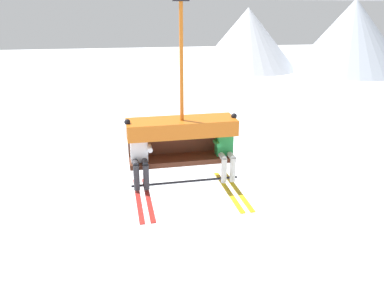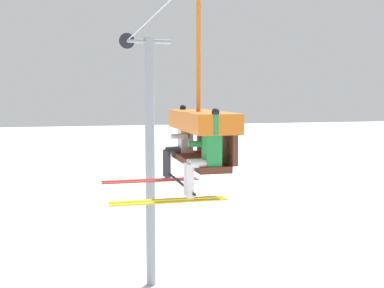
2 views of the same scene
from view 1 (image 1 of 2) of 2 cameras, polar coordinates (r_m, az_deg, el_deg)
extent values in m
cone|color=white|center=(65.08, 8.42, 15.56)|extent=(16.76, 16.76, 9.90)
cone|color=silver|center=(65.89, 23.15, 14.86)|extent=(18.10, 18.10, 11.12)
cube|color=#512819|center=(7.34, -1.48, -2.38)|extent=(2.05, 0.48, 0.10)
cube|color=#512819|center=(7.50, -1.89, 0.34)|extent=(2.05, 0.08, 0.45)
cube|color=#D16619|center=(7.18, -1.62, 2.62)|extent=(2.09, 0.68, 0.30)
cylinder|color=black|center=(7.18, -1.00, -5.75)|extent=(2.05, 0.04, 0.04)
cylinder|color=#D16619|center=(6.88, -1.62, 12.16)|extent=(0.07, 0.07, 2.12)
cube|color=silver|center=(7.12, -8.10, -0.61)|extent=(0.32, 0.22, 0.52)
sphere|color=#284C93|center=(7.01, -8.24, 2.16)|extent=(0.22, 0.22, 0.22)
ellipsoid|color=black|center=(6.91, -8.18, 1.91)|extent=(0.17, 0.04, 0.08)
cylinder|color=#2D2D33|center=(7.04, -8.63, -2.80)|extent=(0.11, 0.34, 0.11)
cylinder|color=#2D2D33|center=(7.05, -7.20, -2.70)|extent=(0.11, 0.34, 0.11)
cylinder|color=#2D2D33|center=(6.97, -8.44, -5.14)|extent=(0.11, 0.11, 0.48)
cylinder|color=#2D2D33|center=(6.98, -7.00, -5.04)|extent=(0.11, 0.11, 0.48)
cube|color=#B22823|center=(6.83, -8.15, -8.37)|extent=(0.09, 1.70, 0.02)
cube|color=#B22823|center=(6.84, -6.67, -8.26)|extent=(0.09, 1.70, 0.02)
cylinder|color=silver|center=(7.00, -9.76, 1.98)|extent=(0.09, 0.09, 0.30)
sphere|color=black|center=(6.96, -9.84, 3.32)|extent=(0.11, 0.11, 0.11)
cylinder|color=silver|center=(6.98, -6.50, -0.60)|extent=(0.09, 0.30, 0.09)
cube|color=#23843D|center=(7.40, 4.90, 0.29)|extent=(0.32, 0.22, 0.52)
sphere|color=#284C93|center=(7.29, 4.98, 2.96)|extent=(0.22, 0.22, 0.22)
ellipsoid|color=black|center=(7.20, 5.21, 2.74)|extent=(0.17, 0.04, 0.08)
cylinder|color=silver|center=(7.30, 4.57, -1.81)|extent=(0.11, 0.34, 0.11)
cylinder|color=silver|center=(7.35, 5.88, -1.70)|extent=(0.11, 0.34, 0.11)
cylinder|color=silver|center=(7.24, 4.89, -4.05)|extent=(0.11, 0.11, 0.48)
cylinder|color=silver|center=(7.29, 6.22, -3.93)|extent=(0.11, 0.11, 0.48)
cube|color=gold|center=(7.10, 5.51, -7.13)|extent=(0.09, 1.70, 0.02)
cube|color=gold|center=(7.15, 6.87, -6.98)|extent=(0.09, 1.70, 0.02)
cylinder|color=#23843D|center=(7.20, 3.82, 0.12)|extent=(0.09, 0.30, 0.09)
cylinder|color=#23843D|center=(7.35, 6.37, 2.97)|extent=(0.09, 0.09, 0.30)
sphere|color=black|center=(7.31, 6.42, 4.25)|extent=(0.11, 0.11, 0.11)
camera|label=2|loc=(10.03, 48.67, 3.43)|focal=45.00mm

